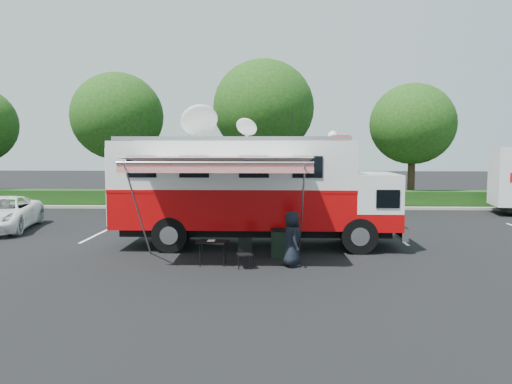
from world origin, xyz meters
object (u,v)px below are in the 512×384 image
white_suv (3,230)px  folding_table (213,242)px  trash_bin (280,243)px  command_truck (253,189)px

white_suv → folding_table: 11.46m
folding_table → trash_bin: (2.02, 1.05, -0.22)m
command_truck → folding_table: command_truck is taller
command_truck → trash_bin: size_ratio=10.79×
command_truck → folding_table: 3.43m
white_suv → trash_bin: 12.78m
command_truck → trash_bin: command_truck is taller
command_truck → white_suv: command_truck is taller
white_suv → trash_bin: bearing=-34.5°
white_suv → command_truck: bearing=-27.4°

